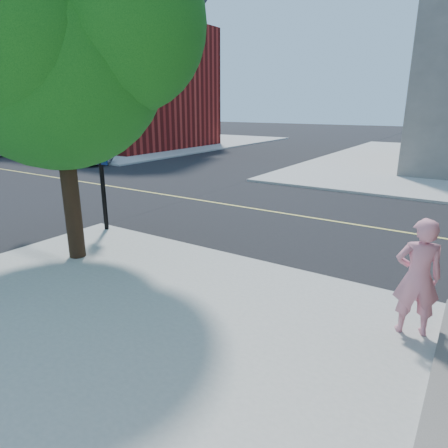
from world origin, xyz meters
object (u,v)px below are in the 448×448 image
Objects in this scene: street_tree at (56,30)px; car_a at (77,152)px; man_on_phone at (418,277)px; signal_pole at (48,102)px.

car_a is (-14.09, 10.61, -4.36)m from street_tree.
man_on_phone is 0.37× the size of car_a.
street_tree reaches higher than signal_pole.
man_on_phone is 0.44× the size of signal_pole.
man_on_phone is at bearing 6.16° from street_tree.
man_on_phone is 0.25× the size of street_tree.
car_a is at bearing 136.26° from signal_pole.
signal_pole reaches higher than car_a.
car_a is at bearing -44.45° from man_on_phone.
street_tree is 18.17m from car_a.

